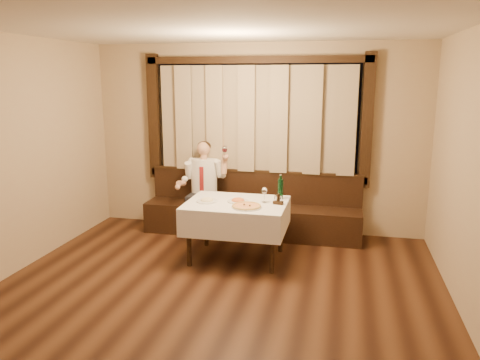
% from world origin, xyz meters
% --- Properties ---
extents(room, '(5.01, 6.01, 2.81)m').
position_xyz_m(room, '(-0.00, 0.97, 1.50)').
color(room, black).
rests_on(room, ground).
extents(banquette, '(3.20, 0.61, 0.94)m').
position_xyz_m(banquette, '(0.00, 2.72, 0.31)').
color(banquette, black).
rests_on(banquette, ground).
extents(dining_table, '(1.27, 0.97, 0.76)m').
position_xyz_m(dining_table, '(0.00, 1.70, 0.65)').
color(dining_table, black).
rests_on(dining_table, ground).
extents(pizza, '(0.37, 0.37, 0.04)m').
position_xyz_m(pizza, '(0.18, 1.48, 0.77)').
color(pizza, white).
rests_on(pizza, dining_table).
extents(pasta_red, '(0.27, 0.27, 0.09)m').
position_xyz_m(pasta_red, '(0.01, 1.71, 0.79)').
color(pasta_red, white).
rests_on(pasta_red, dining_table).
extents(pasta_cream, '(0.27, 0.27, 0.09)m').
position_xyz_m(pasta_cream, '(-0.37, 1.63, 0.79)').
color(pasta_cream, white).
rests_on(pasta_cream, dining_table).
extents(green_bottle, '(0.07, 0.07, 0.32)m').
position_xyz_m(green_bottle, '(0.52, 1.98, 0.89)').
color(green_bottle, '#0E441F').
rests_on(green_bottle, dining_table).
extents(table_wine_glass, '(0.07, 0.07, 0.20)m').
position_xyz_m(table_wine_glass, '(0.35, 1.76, 0.90)').
color(table_wine_glass, white).
rests_on(table_wine_glass, dining_table).
extents(cruet_caddy, '(0.13, 0.09, 0.13)m').
position_xyz_m(cruet_caddy, '(0.53, 1.71, 0.80)').
color(cruet_caddy, black).
rests_on(cruet_caddy, dining_table).
extents(seated_man, '(0.75, 0.56, 1.38)m').
position_xyz_m(seated_man, '(-0.73, 2.63, 0.80)').
color(seated_man, black).
rests_on(seated_man, ground).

